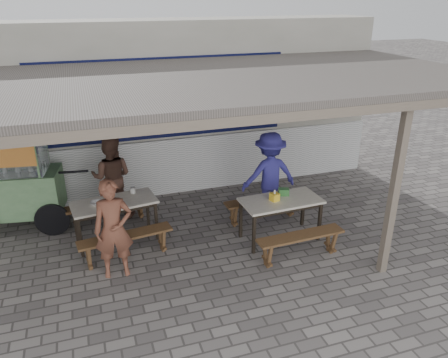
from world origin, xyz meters
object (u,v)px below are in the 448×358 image
Objects in this scene: bench_left_wall at (108,207)px; patron_wall_side at (112,177)px; patron_street_side at (113,229)px; patron_right_table at (269,174)px; bench_left_street at (126,241)px; table_right at (281,204)px; table_left at (114,206)px; tissue_box at (274,197)px; condiment_jar at (133,190)px; condiment_bowl at (97,203)px; vendor_cart at (15,181)px; donation_box at (284,192)px; bench_right_wall at (262,204)px; bench_right_street at (300,241)px.

patron_wall_side is (0.15, 0.31, 0.46)m from bench_left_wall.
patron_street_side is 0.95× the size of patron_right_table.
bench_left_street is 1.09× the size of table_right.
table_left is at bearing 86.03° from patron_street_side.
tissue_box is at bearing 72.54° from patron_right_table.
table_right reaches higher than bench_left_wall.
patron_street_side is 1.32m from condiment_jar.
bench_left_wall is at bearing 74.32° from condiment_bowl.
condiment_bowl is at bearing 178.25° from table_left.
tissue_box is (4.17, -1.84, -0.10)m from vendor_cart.
tissue_box is 2.46m from condiment_jar.
patron_right_table is at bearing -2.56° from condiment_jar.
donation_box is (4.41, -1.69, -0.11)m from vendor_cart.
patron_wall_side is 1.05m from condiment_bowl.
tissue_box is at bearing 162.68° from patron_wall_side.
condiment_bowl is (-0.63, -0.27, -0.03)m from condiment_jar.
bench_left_wall is 0.92× the size of patron_right_table.
patron_right_table is 9.18× the size of donation_box.
bench_left_wall is 0.69× the size of vendor_cart.
patron_wall_side is at bearing 143.53° from table_right.
patron_right_table is at bearing 22.17° from patron_street_side.
patron_right_table reaches higher than patron_wall_side.
vendor_cart is 4.58m from patron_right_table.
condiment_jar is at bearing 71.77° from patron_street_side.
bench_left_wall is 0.95× the size of patron_wall_side.
bench_left_street is at bearing 64.01° from patron_street_side.
bench_left_street is 1.68m from patron_wall_side.
table_right is 7.01× the size of condiment_bowl.
table_right is 2.58m from condiment_jar.
patron_right_table is at bearing 2.78° from condiment_bowl.
bench_right_wall is (-0.03, 0.70, -0.33)m from table_right.
condiment_bowl is (-3.01, 1.49, 0.44)m from bench_right_street.
patron_right_table is 2.55m from condiment_jar.
patron_right_table is 12.40× the size of tissue_box.
table_left is 11.08× the size of tissue_box.
table_left is at bearing 162.41° from tissue_box.
condiment_jar is 0.50× the size of condiment_bowl.
patron_street_side reaches higher than table_right.
table_left is at bearing 6.02° from condiment_bowl.
patron_wall_side is at bearing 149.41° from donation_box.
patron_street_side is 7.85× the size of condiment_bowl.
patron_wall_side is 3.21m from donation_box.
vendor_cart is 1.33× the size of patron_right_table.
patron_wall_side is 12.05× the size of tissue_box.
bench_left_wall is (-0.18, 1.31, 0.00)m from bench_left_street.
table_left reaches higher than bench_right_street.
donation_box is at bearing 8.13° from patron_street_side.
table_left is at bearing 3.82° from patron_right_table.
condiment_bowl is (-3.18, -0.15, -0.04)m from patron_right_table.
condiment_bowl reaches higher than bench_right_wall.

